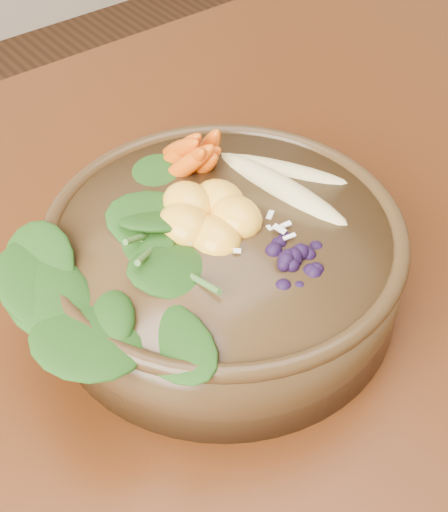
{
  "coord_description": "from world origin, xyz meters",
  "views": [
    {
      "loc": [
        -0.47,
        -0.35,
        1.22
      ],
      "look_at": [
        -0.2,
        -0.02,
        0.8
      ],
      "focal_mm": 50.0,
      "sensor_mm": 36.0,
      "label": 1
    }
  ],
  "objects_px": {
    "stoneware_bowl": "(224,264)",
    "carrot_cluster": "(193,123)",
    "banana_halves": "(284,165)",
    "dining_table": "(359,262)",
    "kale_heap": "(127,205)",
    "mandarin_cluster": "(208,203)",
    "blueberry_pile": "(289,242)"
  },
  "relations": [
    {
      "from": "dining_table",
      "to": "banana_halves",
      "type": "height_order",
      "value": "banana_halves"
    },
    {
      "from": "blueberry_pile",
      "to": "stoneware_bowl",
      "type": "bearing_deg",
      "value": 104.72
    },
    {
      "from": "kale_heap",
      "to": "mandarin_cluster",
      "type": "bearing_deg",
      "value": -29.92
    },
    {
      "from": "stoneware_bowl",
      "to": "blueberry_pile",
      "type": "relative_size",
      "value": 2.16
    },
    {
      "from": "stoneware_bowl",
      "to": "banana_halves",
      "type": "height_order",
      "value": "banana_halves"
    },
    {
      "from": "dining_table",
      "to": "kale_heap",
      "type": "bearing_deg",
      "value": 172.35
    },
    {
      "from": "dining_table",
      "to": "blueberry_pile",
      "type": "bearing_deg",
      "value": -158.2
    },
    {
      "from": "banana_halves",
      "to": "kale_heap",
      "type": "bearing_deg",
      "value": 156.45
    },
    {
      "from": "carrot_cluster",
      "to": "kale_heap",
      "type": "bearing_deg",
      "value": -169.49
    },
    {
      "from": "carrot_cluster",
      "to": "mandarin_cluster",
      "type": "relative_size",
      "value": 0.87
    },
    {
      "from": "dining_table",
      "to": "banana_halves",
      "type": "relative_size",
      "value": 9.51
    },
    {
      "from": "stoneware_bowl",
      "to": "blueberry_pile",
      "type": "height_order",
      "value": "blueberry_pile"
    },
    {
      "from": "stoneware_bowl",
      "to": "carrot_cluster",
      "type": "relative_size",
      "value": 3.62
    },
    {
      "from": "dining_table",
      "to": "kale_heap",
      "type": "distance_m",
      "value": 0.33
    },
    {
      "from": "dining_table",
      "to": "kale_heap",
      "type": "xyz_separation_m",
      "value": [
        -0.26,
        0.04,
        0.2
      ]
    },
    {
      "from": "dining_table",
      "to": "kale_heap",
      "type": "height_order",
      "value": "kale_heap"
    },
    {
      "from": "kale_heap",
      "to": "carrot_cluster",
      "type": "relative_size",
      "value": 2.38
    },
    {
      "from": "mandarin_cluster",
      "to": "carrot_cluster",
      "type": "bearing_deg",
      "value": 62.06
    },
    {
      "from": "kale_heap",
      "to": "mandarin_cluster",
      "type": "height_order",
      "value": "kale_heap"
    },
    {
      "from": "kale_heap",
      "to": "banana_halves",
      "type": "bearing_deg",
      "value": -11.69
    },
    {
      "from": "stoneware_bowl",
      "to": "mandarin_cluster",
      "type": "distance_m",
      "value": 0.06
    },
    {
      "from": "kale_heap",
      "to": "banana_halves",
      "type": "xyz_separation_m",
      "value": [
        0.14,
        -0.03,
        -0.01
      ]
    },
    {
      "from": "dining_table",
      "to": "banana_halves",
      "type": "xyz_separation_m",
      "value": [
        -0.12,
        0.01,
        0.19
      ]
    },
    {
      "from": "blueberry_pile",
      "to": "mandarin_cluster",
      "type": "bearing_deg",
      "value": 102.6
    },
    {
      "from": "stoneware_bowl",
      "to": "carrot_cluster",
      "type": "xyz_separation_m",
      "value": [
        0.04,
        0.09,
        0.08
      ]
    },
    {
      "from": "banana_halves",
      "to": "blueberry_pile",
      "type": "xyz_separation_m",
      "value": [
        -0.07,
        -0.08,
        0.01
      ]
    },
    {
      "from": "banana_halves",
      "to": "mandarin_cluster",
      "type": "relative_size",
      "value": 1.79
    },
    {
      "from": "carrot_cluster",
      "to": "mandarin_cluster",
      "type": "bearing_deg",
      "value": -129.81
    },
    {
      "from": "mandarin_cluster",
      "to": "banana_halves",
      "type": "bearing_deg",
      "value": 2.11
    },
    {
      "from": "stoneware_bowl",
      "to": "blueberry_pile",
      "type": "xyz_separation_m",
      "value": [
        0.02,
        -0.06,
        0.06
      ]
    },
    {
      "from": "dining_table",
      "to": "banana_halves",
      "type": "distance_m",
      "value": 0.22
    },
    {
      "from": "stoneware_bowl",
      "to": "kale_heap",
      "type": "distance_m",
      "value": 0.1
    }
  ]
}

